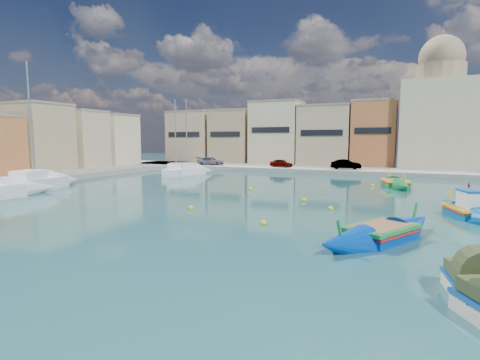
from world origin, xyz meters
The scene contains 14 objects.
ground centered at (0.00, 0.00, 0.00)m, with size 160.00×160.00×0.00m, color #153D3F.
north_quay centered at (0.00, 32.00, 0.30)m, with size 80.00×8.00×0.60m, color gray.
west_quay centered at (-32.00, 8.00, 0.30)m, with size 8.00×56.00×0.60m, color gray.
north_townhouses centered at (6.68, 39.36, 5.00)m, with size 83.20×7.87×10.19m.
west_townhouses centered at (-37.00, 8.05, 4.54)m, with size 7.14×40.64×8.52m.
church_block centered at (10.00, 40.00, 8.41)m, with size 10.00×10.00×19.10m.
parked_cars centered at (-11.99, 30.50, 1.21)m, with size 24.78×2.35×1.30m.
luzzu_blue_cabin centered at (9.62, 4.70, 0.31)m, with size 3.89×7.46×2.57m.
luzzu_green centered at (5.24, 18.25, 0.26)m, with size 4.02×8.08×2.47m.
luzzu_blue_south centered at (5.20, -2.81, 0.26)m, with size 5.75×8.53×2.49m.
yacht_north centered at (-21.32, 20.85, 0.41)m, with size 4.88×8.03×10.37m.
yacht_midnorth centered at (-19.18, 21.40, 0.41)m, with size 4.45×7.60×10.34m.
yacht_mid centered at (-24.80, 3.94, 0.48)m, with size 4.02×10.04×12.32m.
mooring_buoys centered at (0.19, 5.23, 0.08)m, with size 18.31×20.17×0.36m.
Camera 1 is at (6.12, -20.69, 4.61)m, focal length 28.00 mm.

